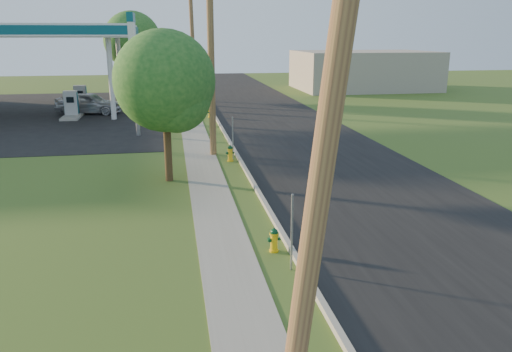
{
  "coord_description": "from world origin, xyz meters",
  "views": [
    {
      "loc": [
        -2.53,
        -6.9,
        5.69
      ],
      "look_at": [
        0.0,
        8.0,
        1.4
      ],
      "focal_mm": 35.0,
      "sensor_mm": 36.0,
      "label": 1
    }
  ],
  "objects_px": {
    "utility_pole_near": "(330,109)",
    "hydrant_far": "(210,112)",
    "price_pylon": "(132,39)",
    "hydrant_near": "(274,240)",
    "tree_lot": "(133,42)",
    "car_silver": "(89,103)",
    "utility_pole_far": "(193,46)",
    "fuel_pump_ne": "(72,108)",
    "fuel_pump_se": "(81,100)",
    "hydrant_mid": "(230,153)",
    "tree_verge": "(167,85)",
    "utility_pole_mid": "(211,51)"
  },
  "relations": [
    {
      "from": "hydrant_far",
      "to": "car_silver",
      "type": "height_order",
      "value": "car_silver"
    },
    {
      "from": "utility_pole_near",
      "to": "hydrant_far",
      "type": "bearing_deg",
      "value": 88.53
    },
    {
      "from": "utility_pole_near",
      "to": "fuel_pump_se",
      "type": "height_order",
      "value": "utility_pole_near"
    },
    {
      "from": "utility_pole_far",
      "to": "fuel_pump_ne",
      "type": "height_order",
      "value": "utility_pole_far"
    },
    {
      "from": "utility_pole_near",
      "to": "hydrant_far",
      "type": "relative_size",
      "value": 12.52
    },
    {
      "from": "tree_lot",
      "to": "utility_pole_mid",
      "type": "bearing_deg",
      "value": -78.09
    },
    {
      "from": "price_pylon",
      "to": "hydrant_near",
      "type": "bearing_deg",
      "value": -75.15
    },
    {
      "from": "utility_pole_far",
      "to": "hydrant_near",
      "type": "relative_size",
      "value": 13.68
    },
    {
      "from": "tree_verge",
      "to": "tree_lot",
      "type": "xyz_separation_m",
      "value": [
        -3.01,
        28.28,
        1.19
      ]
    },
    {
      "from": "tree_lot",
      "to": "car_silver",
      "type": "distance_m",
      "value": 10.63
    },
    {
      "from": "price_pylon",
      "to": "hydrant_near",
      "type": "distance_m",
      "value": 18.46
    },
    {
      "from": "tree_lot",
      "to": "car_silver",
      "type": "bearing_deg",
      "value": -107.35
    },
    {
      "from": "tree_verge",
      "to": "tree_lot",
      "type": "bearing_deg",
      "value": 96.08
    },
    {
      "from": "utility_pole_near",
      "to": "tree_verge",
      "type": "xyz_separation_m",
      "value": [
        -2.05,
        13.73,
        -0.98
      ]
    },
    {
      "from": "tree_lot",
      "to": "hydrant_far",
      "type": "xyz_separation_m",
      "value": [
        5.82,
        -12.56,
        -4.64
      ]
    },
    {
      "from": "utility_pole_near",
      "to": "hydrant_near",
      "type": "xyz_separation_m",
      "value": [
        0.65,
        6.35,
        -4.46
      ]
    },
    {
      "from": "hydrant_mid",
      "to": "hydrant_far",
      "type": "distance_m",
      "value": 12.88
    },
    {
      "from": "utility_pole_mid",
      "to": "utility_pole_far",
      "type": "xyz_separation_m",
      "value": [
        0.0,
        18.0,
        -0.15
      ]
    },
    {
      "from": "fuel_pump_se",
      "to": "hydrant_mid",
      "type": "height_order",
      "value": "fuel_pump_se"
    },
    {
      "from": "car_silver",
      "to": "price_pylon",
      "type": "bearing_deg",
      "value": -143.92
    },
    {
      "from": "utility_pole_near",
      "to": "hydrant_far",
      "type": "xyz_separation_m",
      "value": [
        0.76,
        29.44,
        -4.43
      ]
    },
    {
      "from": "tree_verge",
      "to": "car_silver",
      "type": "xyz_separation_m",
      "value": [
        -5.92,
        18.96,
        -3.02
      ]
    },
    {
      "from": "tree_lot",
      "to": "hydrant_mid",
      "type": "xyz_separation_m",
      "value": [
        5.73,
        -25.44,
        -4.63
      ]
    },
    {
      "from": "fuel_pump_ne",
      "to": "hydrant_mid",
      "type": "bearing_deg",
      "value": -56.46
    },
    {
      "from": "hydrant_far",
      "to": "utility_pole_near",
      "type": "bearing_deg",
      "value": -91.47
    },
    {
      "from": "utility_pole_near",
      "to": "fuel_pump_ne",
      "type": "distance_m",
      "value": 32.51
    },
    {
      "from": "utility_pole_near",
      "to": "hydrant_mid",
      "type": "relative_size",
      "value": 12.18
    },
    {
      "from": "fuel_pump_ne",
      "to": "car_silver",
      "type": "distance_m",
      "value": 1.93
    },
    {
      "from": "tree_verge",
      "to": "utility_pole_mid",
      "type": "bearing_deg",
      "value": 64.4
    },
    {
      "from": "utility_pole_mid",
      "to": "car_silver",
      "type": "xyz_separation_m",
      "value": [
        -7.97,
        14.69,
        -4.15
      ]
    },
    {
      "from": "hydrant_near",
      "to": "hydrant_far",
      "type": "height_order",
      "value": "hydrant_far"
    },
    {
      "from": "utility_pole_near",
      "to": "tree_lot",
      "type": "bearing_deg",
      "value": 96.87
    },
    {
      "from": "fuel_pump_se",
      "to": "price_pylon",
      "type": "xyz_separation_m",
      "value": [
        5.0,
        -11.5,
        4.71
      ]
    },
    {
      "from": "tree_lot",
      "to": "fuel_pump_ne",
      "type": "bearing_deg",
      "value": -109.22
    },
    {
      "from": "hydrant_far",
      "to": "utility_pole_far",
      "type": "bearing_deg",
      "value": 96.59
    },
    {
      "from": "utility_pole_mid",
      "to": "hydrant_mid",
      "type": "xyz_separation_m",
      "value": [
        0.67,
        -1.43,
        -4.57
      ]
    },
    {
      "from": "tree_verge",
      "to": "hydrant_near",
      "type": "relative_size",
      "value": 8.55
    },
    {
      "from": "price_pylon",
      "to": "hydrant_near",
      "type": "relative_size",
      "value": 9.86
    },
    {
      "from": "tree_verge",
      "to": "tree_lot",
      "type": "distance_m",
      "value": 28.47
    },
    {
      "from": "hydrant_far",
      "to": "fuel_pump_ne",
      "type": "bearing_deg",
      "value": 170.85
    },
    {
      "from": "utility_pole_far",
      "to": "hydrant_far",
      "type": "relative_size",
      "value": 12.55
    },
    {
      "from": "tree_lot",
      "to": "hydrant_near",
      "type": "bearing_deg",
      "value": -80.9
    },
    {
      "from": "fuel_pump_ne",
      "to": "tree_lot",
      "type": "bearing_deg",
      "value": 70.78
    },
    {
      "from": "utility_pole_near",
      "to": "hydrant_far",
      "type": "height_order",
      "value": "utility_pole_near"
    },
    {
      "from": "tree_verge",
      "to": "hydrant_far",
      "type": "distance_m",
      "value": 16.34
    },
    {
      "from": "utility_pole_near",
      "to": "tree_lot",
      "type": "height_order",
      "value": "utility_pole_near"
    },
    {
      "from": "utility_pole_near",
      "to": "price_pylon",
      "type": "xyz_separation_m",
      "value": [
        -3.9,
        23.5,
        0.63
      ]
    },
    {
      "from": "utility_pole_far",
      "to": "tree_lot",
      "type": "bearing_deg",
      "value": 130.12
    },
    {
      "from": "hydrant_mid",
      "to": "hydrant_far",
      "type": "xyz_separation_m",
      "value": [
        0.09,
        12.88,
        -0.01
      ]
    },
    {
      "from": "utility_pole_far",
      "to": "tree_lot",
      "type": "xyz_separation_m",
      "value": [
        -5.06,
        6.01,
        0.21
      ]
    }
  ]
}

